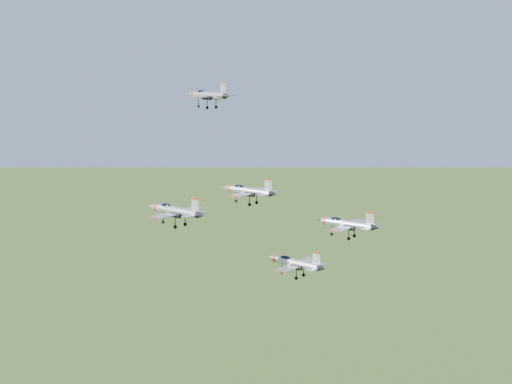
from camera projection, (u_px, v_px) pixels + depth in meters
The scene contains 5 objects.
jet_lead at pixel (207, 95), 146.83m from camera, with size 13.24×11.27×3.61m.
jet_left_high at pixel (248, 190), 130.88m from camera, with size 12.52×10.42×3.35m.
jet_right_high at pixel (175, 210), 110.04m from camera, with size 12.13×10.17×3.25m.
jet_left_low at pixel (346, 223), 130.74m from camera, with size 13.16×10.90×3.52m.
jet_right_low at pixel (294, 262), 114.57m from camera, with size 11.56×9.68×3.10m.
Camera 1 is at (56.33, -110.10, 153.65)m, focal length 50.00 mm.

